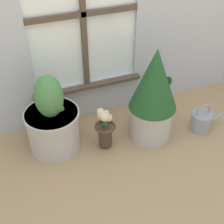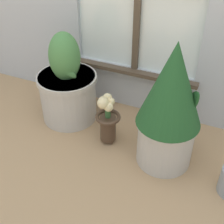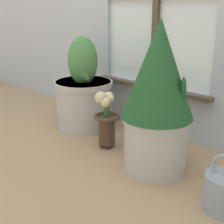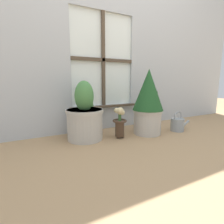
{
  "view_description": "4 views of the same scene",
  "coord_description": "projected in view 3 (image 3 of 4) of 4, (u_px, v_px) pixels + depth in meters",
  "views": [
    {
      "loc": [
        -0.55,
        -1.24,
        1.52
      ],
      "look_at": [
        0.06,
        0.29,
        0.25
      ],
      "focal_mm": 50.0,
      "sensor_mm": 36.0,
      "label": 1
    },
    {
      "loc": [
        0.57,
        -0.99,
        1.23
      ],
      "look_at": [
        -0.0,
        0.3,
        0.17
      ],
      "focal_mm": 50.0,
      "sensor_mm": 36.0,
      "label": 2
    },
    {
      "loc": [
        1.11,
        -0.86,
        0.73
      ],
      "look_at": [
        -0.03,
        0.32,
        0.18
      ],
      "focal_mm": 50.0,
      "sensor_mm": 36.0,
      "label": 3
    },
    {
      "loc": [
        -0.86,
        -1.22,
        0.57
      ],
      "look_at": [
        -0.06,
        0.32,
        0.26
      ],
      "focal_mm": 28.0,
      "sensor_mm": 36.0,
      "label": 4
    }
  ],
  "objects": [
    {
      "name": "potted_plant_right",
      "position": [
        158.0,
        96.0,
        1.38
      ],
      "size": [
        0.32,
        0.32,
        0.69
      ],
      "color": "#B7B2A8",
      "rests_on": "ground_plane"
    },
    {
      "name": "watering_can",
      "position": [
        224.0,
        192.0,
        1.16
      ],
      "size": [
        0.27,
        0.15,
        0.23
      ],
      "color": "gray",
      "rests_on": "ground_plane"
    },
    {
      "name": "potted_plant_left",
      "position": [
        84.0,
        94.0,
        1.95
      ],
      "size": [
        0.36,
        0.36,
        0.57
      ],
      "color": "#B7B2A8",
      "rests_on": "ground_plane"
    },
    {
      "name": "flower_vase",
      "position": [
        106.0,
        118.0,
        1.67
      ],
      "size": [
        0.14,
        0.14,
        0.32
      ],
      "color": "#473323",
      "rests_on": "ground_plane"
    },
    {
      "name": "ground_plane",
      "position": [
        72.0,
        162.0,
        1.55
      ],
      "size": [
        10.0,
        10.0,
        0.0
      ],
      "primitive_type": "plane",
      "color": "tan"
    }
  ]
}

